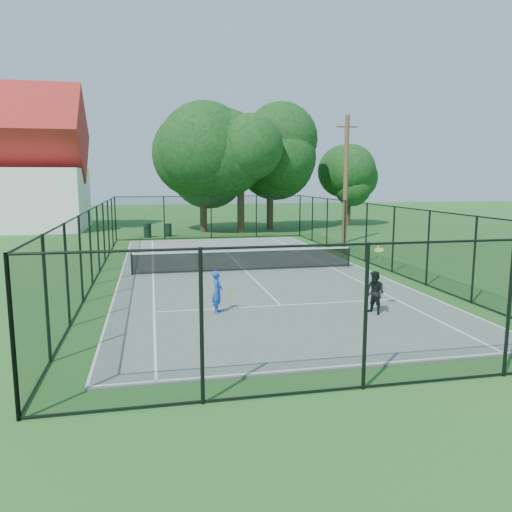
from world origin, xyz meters
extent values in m
plane|color=#235E20|center=(0.00, 0.00, 0.00)|extent=(120.00, 120.00, 0.00)
cube|color=slate|center=(0.00, 0.00, 0.03)|extent=(11.00, 24.00, 0.06)
cylinder|color=black|center=(-5.00, 0.00, 0.53)|extent=(0.08, 0.08, 0.95)
cylinder|color=black|center=(5.00, 0.00, 0.53)|extent=(0.08, 0.08, 0.95)
cube|color=black|center=(0.00, 0.00, 0.53)|extent=(10.00, 0.03, 0.88)
cube|color=white|center=(0.00, 0.00, 0.98)|extent=(10.00, 0.05, 0.06)
cylinder|color=#332114|center=(-0.08, 17.42, 1.97)|extent=(0.56, 0.56, 3.94)
sphere|color=black|center=(-0.08, 17.42, 5.72)|extent=(7.12, 7.12, 7.12)
cylinder|color=#332114|center=(2.68, 16.15, 1.89)|extent=(0.56, 0.56, 3.78)
sphere|color=black|center=(2.68, 16.15, 5.47)|extent=(6.77, 6.77, 6.77)
cylinder|color=#332114|center=(5.56, 18.50, 2.09)|extent=(0.56, 0.56, 4.19)
sphere|color=black|center=(5.56, 18.50, 5.85)|extent=(6.64, 6.64, 6.64)
cylinder|color=#332114|center=(13.03, 19.99, 1.37)|extent=(0.56, 0.56, 2.74)
sphere|color=black|center=(13.03, 19.99, 3.94)|extent=(4.79, 4.79, 4.79)
cylinder|color=black|center=(-4.42, 14.52, 0.49)|extent=(0.54, 0.54, 0.98)
cylinder|color=black|center=(-4.42, 14.52, 1.00)|extent=(0.58, 0.58, 0.05)
cylinder|color=black|center=(-2.96, 14.84, 0.45)|extent=(0.54, 0.54, 0.90)
cylinder|color=black|center=(-2.96, 14.84, 0.92)|extent=(0.58, 0.58, 0.05)
cylinder|color=#4C3823|center=(8.36, 9.00, 4.10)|extent=(0.30, 0.30, 8.21)
cube|color=#4C3823|center=(8.36, 9.00, 7.47)|extent=(1.40, 0.10, 0.10)
imported|color=blue|center=(-2.16, -6.83, 0.73)|extent=(0.44, 0.55, 1.33)
torus|color=gold|center=(-1.71, -6.68, 0.61)|extent=(0.27, 0.18, 0.29)
cylinder|color=silver|center=(-1.71, -6.68, 0.61)|extent=(0.23, 0.15, 0.25)
imported|color=black|center=(2.58, -7.99, 0.73)|extent=(0.74, 0.81, 1.34)
torus|color=gold|center=(2.83, -7.64, 2.01)|extent=(0.30, 0.28, 0.14)
cylinder|color=silver|center=(2.83, -7.64, 2.01)|extent=(0.26, 0.24, 0.11)
sphere|color=#CCE526|center=(2.79, -7.66, 2.11)|extent=(0.07, 0.07, 0.07)
camera|label=1|loc=(-4.09, -21.92, 4.24)|focal=35.00mm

